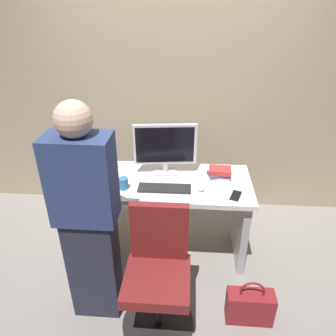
{
  "coord_description": "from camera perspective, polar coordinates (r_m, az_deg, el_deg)",
  "views": [
    {
      "loc": [
        0.17,
        -2.33,
        2.13
      ],
      "look_at": [
        0.0,
        -0.05,
        0.9
      ],
      "focal_mm": 34.01,
      "sensor_mm": 36.0,
      "label": 1
    }
  ],
  "objects": [
    {
      "name": "desk",
      "position": [
        2.84,
        0.08,
        -6.33
      ],
      "size": [
        1.41,
        0.67,
        0.75
      ],
      "color": "white",
      "rests_on": "ground"
    },
    {
      "name": "handbag",
      "position": [
        2.6,
        14.44,
        -22.82
      ],
      "size": [
        0.34,
        0.14,
        0.38
      ],
      "color": "maroon",
      "rests_on": "ground"
    },
    {
      "name": "monitor",
      "position": [
        2.72,
        -0.5,
        3.88
      ],
      "size": [
        0.54,
        0.16,
        0.46
      ],
      "color": "silver",
      "rests_on": "desk"
    },
    {
      "name": "mouse",
      "position": [
        2.6,
        5.92,
        -3.52
      ],
      "size": [
        0.06,
        0.1,
        0.03
      ],
      "primitive_type": "ellipsoid",
      "color": "white",
      "rests_on": "desk"
    },
    {
      "name": "wall_back",
      "position": [
        3.25,
        1.27,
        17.16
      ],
      "size": [
        6.4,
        0.1,
        3.0
      ],
      "primitive_type": "cube",
      "color": "tan",
      "rests_on": "ground"
    },
    {
      "name": "ground_plane",
      "position": [
        3.16,
        0.07,
        -14.01
      ],
      "size": [
        9.0,
        9.0,
        0.0
      ],
      "primitive_type": "plane",
      "color": "gray"
    },
    {
      "name": "keyboard",
      "position": [
        2.59,
        -0.64,
        -3.65
      ],
      "size": [
        0.43,
        0.14,
        0.02
      ],
      "primitive_type": "cube",
      "rotation": [
        0.0,
        0.0,
        0.01
      ],
      "color": "#262626",
      "rests_on": "desk"
    },
    {
      "name": "office_chair",
      "position": [
        2.31,
        -1.8,
        -18.96
      ],
      "size": [
        0.52,
        0.52,
        0.94
      ],
      "color": "black",
      "rests_on": "ground"
    },
    {
      "name": "book_stack",
      "position": [
        2.76,
        9.17,
        -0.95
      ],
      "size": [
        0.22,
        0.17,
        0.1
      ],
      "color": "white",
      "rests_on": "desk"
    },
    {
      "name": "person_at_desk",
      "position": [
        2.18,
        -14.17,
        -8.87
      ],
      "size": [
        0.4,
        0.24,
        1.64
      ],
      "color": "#262838",
      "rests_on": "ground"
    },
    {
      "name": "cup_near_keyboard",
      "position": [
        2.61,
        -7.99,
        -2.75
      ],
      "size": [
        0.08,
        0.08,
        0.1
      ],
      "primitive_type": "cylinder",
      "color": "#3372B2",
      "rests_on": "desk"
    },
    {
      "name": "cell_phone",
      "position": [
        2.57,
        12.05,
        -4.87
      ],
      "size": [
        0.11,
        0.16,
        0.01
      ],
      "primitive_type": "cube",
      "rotation": [
        0.0,
        0.0,
        -0.33
      ],
      "color": "black",
      "rests_on": "desk"
    }
  ]
}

